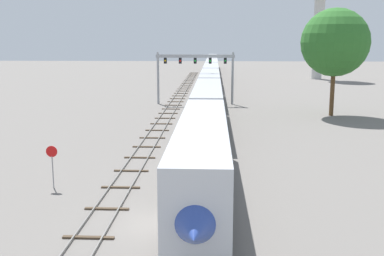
{
  "coord_description": "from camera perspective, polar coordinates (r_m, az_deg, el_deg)",
  "views": [
    {
      "loc": [
        2.71,
        -23.28,
        9.71
      ],
      "look_at": [
        1.0,
        12.0,
        3.0
      ],
      "focal_mm": 43.13,
      "sensor_mm": 36.0,
      "label": 1
    }
  ],
  "objects": [
    {
      "name": "ground_plane",
      "position": [
        25.37,
        -3.65,
        -11.77
      ],
      "size": [
        400.0,
        400.0,
        0.0
      ],
      "primitive_type": "plane",
      "color": "slate"
    },
    {
      "name": "passenger_train",
      "position": [
        96.55,
        2.36,
        6.53
      ],
      "size": [
        3.04,
        158.27,
        4.8
      ],
      "color": "silver",
      "rests_on": "ground"
    },
    {
      "name": "track_main",
      "position": [
        83.84,
        2.28,
        4.14
      ],
      "size": [
        2.6,
        200.0,
        0.16
      ],
      "color": "slate",
      "rests_on": "ground"
    },
    {
      "name": "track_near",
      "position": [
        64.31,
        -2.8,
        2.12
      ],
      "size": [
        2.6,
        160.0,
        0.16
      ],
      "color": "slate",
      "rests_on": "ground"
    },
    {
      "name": "trackside_tree_left",
      "position": [
        62.72,
        17.27,
        10.06
      ],
      "size": [
        8.72,
        8.72,
        13.85
      ],
      "color": "brown",
      "rests_on": "ground"
    },
    {
      "name": "signal_gantry",
      "position": [
        71.29,
        0.4,
        7.67
      ],
      "size": [
        12.1,
        0.49,
        7.98
      ],
      "color": "#999BA0",
      "rests_on": "ground"
    },
    {
      "name": "stop_sign",
      "position": [
        32.01,
        -16.9,
        -3.89
      ],
      "size": [
        0.76,
        0.08,
        2.88
      ],
      "color": "gray",
      "rests_on": "ground"
    }
  ]
}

